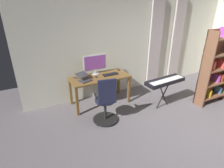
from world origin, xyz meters
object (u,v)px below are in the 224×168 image
Objects in this scene: cell_phone_by_monitor at (76,78)px; piano_keyboard at (165,82)px; desk at (100,80)px; computer_keyboard at (110,74)px; laptop at (84,78)px; computer_monitor at (95,63)px; cell_phone_face_up at (119,70)px; computer_mouse at (96,77)px; bookshelf at (216,68)px; office_chair at (106,103)px.

cell_phone_by_monitor is 2.17m from piano_keyboard.
cell_phone_by_monitor reaches higher than desk.
laptop reaches higher than computer_keyboard.
computer_monitor reaches higher than cell_phone_face_up.
computer_monitor reaches higher than computer_mouse.
piano_keyboard is (-1.91, 1.03, -0.07)m from cell_phone_by_monitor.
computer_monitor is at bearing -108.52° from computer_mouse.
laptop is at bearing 8.37° from computer_mouse.
computer_mouse is at bearing 5.65° from desk.
computer_mouse is 1.68m from piano_keyboard.
cell_phone_by_monitor and cell_phone_face_up have the same top height.
computer_keyboard is 0.98× the size of laptop.
cell_phone_face_up is at bearing -163.83° from desk.
computer_keyboard is at bearing 178.63° from computer_mouse.
piano_keyboard is at bearing 141.93° from computer_monitor.
computer_monitor reaches higher than cell_phone_by_monitor.
desk is at bearing -24.10° from bookshelf.
office_chair is at bearing -6.97° from bookshelf.
computer_mouse reaches higher than computer_keyboard.
office_chair is at bearing 79.86° from computer_monitor.
desk is 0.45m from laptop.
computer_mouse is at bearing 92.63° from office_chair.
piano_keyboard is at bearing 9.28° from office_chair.
cell_phone_face_up is (-1.20, -0.02, 0.00)m from cell_phone_by_monitor.
cell_phone_face_up is 2.45m from bookshelf.
laptop reaches higher than cell_phone_face_up.
cell_phone_face_up is 1.27m from piano_keyboard.
desk is 3.69× the size of computer_keyboard.
office_chair is 1.85× the size of computer_monitor.
desk is at bearing 98.17° from computer_monitor.
computer_mouse is at bearing 23.00° from cell_phone_face_up.
laptop is at bearing 33.98° from computer_monitor.
office_chair is 1.57m from piano_keyboard.
office_chair reaches higher than desk.
bookshelf is at bearing 162.03° from piano_keyboard.
computer_mouse is (-0.11, -0.83, 0.27)m from office_chair.
computer_mouse is at bearing -34.98° from piano_keyboard.
laptop is at bearing -20.17° from bookshelf.
office_chair reaches higher than piano_keyboard.
desk is 3.62× the size of laptop.
laptop reaches higher than piano_keyboard.
desk is 14.70× the size of computer_mouse.
bookshelf is (-2.75, 1.18, 0.17)m from computer_mouse.
cell_phone_face_up is at bearing -34.13° from bookshelf.
cell_phone_by_monitor is (0.46, -0.17, -0.01)m from computer_mouse.
computer_mouse is 0.05× the size of bookshelf.
desk is 0.76× the size of bookshelf.
computer_mouse is 3.00m from bookshelf.
computer_keyboard is 0.38× the size of piano_keyboard.
desk is 10.21× the size of cell_phone_by_monitor.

